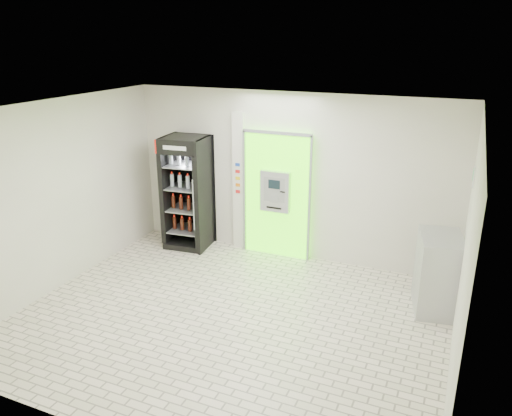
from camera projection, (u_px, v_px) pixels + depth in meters
The scene contains 7 objects.
ground at pixel (230, 319), 7.26m from camera, with size 6.00×6.00×0.00m, color beige.
room_shell at pixel (227, 199), 6.65m from camera, with size 6.00×6.00×6.00m.
atm_assembly at pixel (277, 194), 9.04m from camera, with size 1.30×0.24×2.33m.
pillar at pixel (239, 182), 9.31m from camera, with size 0.22×0.11×2.60m.
beverage_cooler at pixel (188, 194), 9.48m from camera, with size 0.87×0.81×2.15m.
steel_cabinet at pixel (438, 273), 7.35m from camera, with size 0.75×0.97×1.17m.
exit_sign at pixel (474, 176), 6.65m from camera, with size 0.02×0.22×0.26m.
Camera 1 is at (2.85, -5.65, 3.92)m, focal length 35.00 mm.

